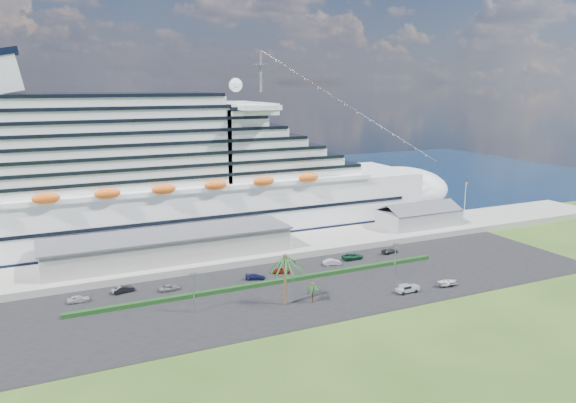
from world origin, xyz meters
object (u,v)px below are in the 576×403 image
pickup_truck (407,288)px  boat_trailer (448,282)px  cruise_ship (160,183)px  parked_car_3 (255,277)px

pickup_truck → boat_trailer: 10.61m
cruise_ship → boat_trailer: (48.78, -65.97, -15.52)m
parked_car_3 → pickup_truck: pickup_truck is taller
parked_car_3 → boat_trailer: 43.50m
cruise_ship → parked_car_3: 47.69m
cruise_ship → pickup_truck: (38.20, -65.24, -15.56)m
cruise_ship → boat_trailer: 83.50m
pickup_truck → boat_trailer: pickup_truck is taller
pickup_truck → boat_trailer: (10.59, -0.73, 0.04)m
parked_car_3 → boat_trailer: size_ratio=0.81×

